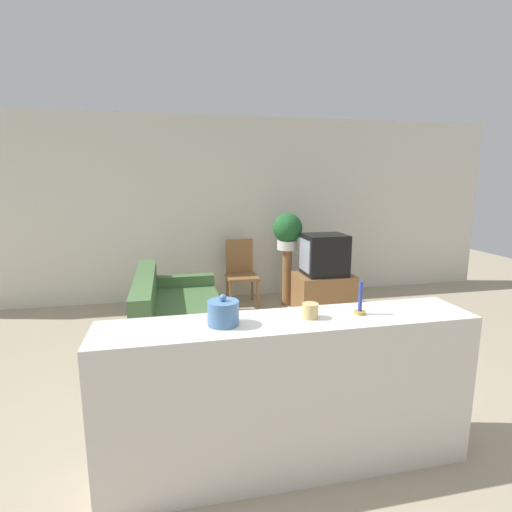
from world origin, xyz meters
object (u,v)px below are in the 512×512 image
potted_plant (288,230)px  decorative_bowl (223,313)px  couch (177,320)px  wooden_chair (241,270)px  television (324,255)px

potted_plant → decorative_bowl: potted_plant is taller
couch → wooden_chair: wooden_chair is taller
potted_plant → decorative_bowl: (-1.35, -3.19, -0.04)m
couch → wooden_chair: 1.64m
television → decorative_bowl: size_ratio=3.07×
television → wooden_chair: (-1.01, 0.66, -0.31)m
potted_plant → television: bearing=-48.2°
couch → decorative_bowl: 2.26m
wooden_chair → potted_plant: 0.89m
television → decorative_bowl: bearing=-122.1°
couch → potted_plant: potted_plant is taller
couch → television: (1.97, 0.65, 0.53)m
decorative_bowl → wooden_chair: bearing=78.1°
wooden_chair → couch: bearing=-126.1°
potted_plant → decorative_bowl: 3.46m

